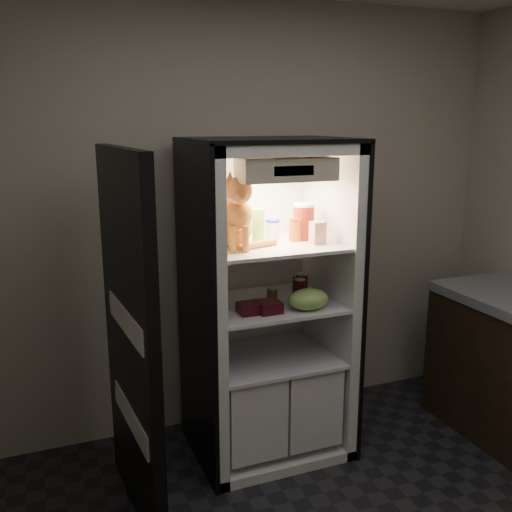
{
  "coord_description": "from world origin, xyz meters",
  "views": [
    {
      "loc": [
        -1.24,
        -1.58,
        1.96
      ],
      "look_at": [
        -0.09,
        1.32,
        1.22
      ],
      "focal_mm": 40.0,
      "sensor_mm": 36.0,
      "label": 1
    }
  ],
  "objects_px": {
    "refrigerator": "(266,323)",
    "condiment_jar": "(272,294)",
    "parmesan_shaker": "(258,225)",
    "soda_can_b": "(302,285)",
    "berry_box_left": "(249,308)",
    "tabby_cat": "(235,218)",
    "mayo_tub": "(272,229)",
    "berry_box_right": "(269,307)",
    "cream_carton": "(318,233)",
    "soda_can_a": "(298,284)",
    "pepper_jar": "(304,221)",
    "grape_bag": "(308,299)",
    "salsa_jar": "(295,230)",
    "soda_can_c": "(299,290)"
  },
  "relations": [
    {
      "from": "mayo_tub",
      "to": "berry_box_right",
      "type": "bearing_deg",
      "value": -116.76
    },
    {
      "from": "soda_can_a",
      "to": "condiment_jar",
      "type": "xyz_separation_m",
      "value": [
        -0.21,
        -0.1,
        -0.01
      ]
    },
    {
      "from": "salsa_jar",
      "to": "berry_box_right",
      "type": "bearing_deg",
      "value": -144.56
    },
    {
      "from": "soda_can_b",
      "to": "pepper_jar",
      "type": "bearing_deg",
      "value": -101.39
    },
    {
      "from": "soda_can_b",
      "to": "berry_box_left",
      "type": "relative_size",
      "value": 1.16
    },
    {
      "from": "tabby_cat",
      "to": "cream_carton",
      "type": "bearing_deg",
      "value": -2.07
    },
    {
      "from": "salsa_jar",
      "to": "grape_bag",
      "type": "bearing_deg",
      "value": -93.06
    },
    {
      "from": "cream_carton",
      "to": "berry_box_left",
      "type": "xyz_separation_m",
      "value": [
        -0.42,
        -0.03,
        -0.38
      ]
    },
    {
      "from": "refrigerator",
      "to": "berry_box_right",
      "type": "bearing_deg",
      "value": -108.68
    },
    {
      "from": "parmesan_shaker",
      "to": "berry_box_left",
      "type": "distance_m",
      "value": 0.49
    },
    {
      "from": "pepper_jar",
      "to": "cream_carton",
      "type": "bearing_deg",
      "value": -83.78
    },
    {
      "from": "soda_can_b",
      "to": "grape_bag",
      "type": "height_order",
      "value": "soda_can_b"
    },
    {
      "from": "grape_bag",
      "to": "berry_box_left",
      "type": "xyz_separation_m",
      "value": [
        -0.33,
        0.06,
        -0.03
      ]
    },
    {
      "from": "grape_bag",
      "to": "condiment_jar",
      "type": "bearing_deg",
      "value": 123.87
    },
    {
      "from": "cream_carton",
      "to": "soda_can_b",
      "type": "relative_size",
      "value": 0.93
    },
    {
      "from": "mayo_tub",
      "to": "soda_can_c",
      "type": "bearing_deg",
      "value": -48.18
    },
    {
      "from": "mayo_tub",
      "to": "pepper_jar",
      "type": "relative_size",
      "value": 0.55
    },
    {
      "from": "parmesan_shaker",
      "to": "salsa_jar",
      "type": "distance_m",
      "value": 0.22
    },
    {
      "from": "salsa_jar",
      "to": "pepper_jar",
      "type": "height_order",
      "value": "pepper_jar"
    },
    {
      "from": "salsa_jar",
      "to": "soda_can_b",
      "type": "bearing_deg",
      "value": 30.41
    },
    {
      "from": "tabby_cat",
      "to": "berry_box_right",
      "type": "bearing_deg",
      "value": -32.51
    },
    {
      "from": "mayo_tub",
      "to": "grape_bag",
      "type": "bearing_deg",
      "value": -73.54
    },
    {
      "from": "pepper_jar",
      "to": "soda_can_b",
      "type": "distance_m",
      "value": 0.39
    },
    {
      "from": "cream_carton",
      "to": "grape_bag",
      "type": "xyz_separation_m",
      "value": [
        -0.09,
        -0.08,
        -0.35
      ]
    },
    {
      "from": "tabby_cat",
      "to": "salsa_jar",
      "type": "height_order",
      "value": "tabby_cat"
    },
    {
      "from": "soda_can_b",
      "to": "soda_can_c",
      "type": "bearing_deg",
      "value": -124.81
    },
    {
      "from": "cream_carton",
      "to": "condiment_jar",
      "type": "relative_size",
      "value": 1.42
    },
    {
      "from": "tabby_cat",
      "to": "berry_box_right",
      "type": "distance_m",
      "value": 0.52
    },
    {
      "from": "berry_box_left",
      "to": "berry_box_right",
      "type": "height_order",
      "value": "berry_box_right"
    },
    {
      "from": "soda_can_c",
      "to": "mayo_tub",
      "type": "bearing_deg",
      "value": 131.82
    },
    {
      "from": "mayo_tub",
      "to": "soda_can_b",
      "type": "bearing_deg",
      "value": -19.9
    },
    {
      "from": "mayo_tub",
      "to": "soda_can_b",
      "type": "relative_size",
      "value": 0.85
    },
    {
      "from": "salsa_jar",
      "to": "grape_bag",
      "type": "height_order",
      "value": "salsa_jar"
    },
    {
      "from": "soda_can_c",
      "to": "soda_can_a",
      "type": "bearing_deg",
      "value": 68.61
    },
    {
      "from": "cream_carton",
      "to": "soda_can_a",
      "type": "height_order",
      "value": "cream_carton"
    },
    {
      "from": "refrigerator",
      "to": "condiment_jar",
      "type": "bearing_deg",
      "value": -76.39
    },
    {
      "from": "parmesan_shaker",
      "to": "soda_can_c",
      "type": "relative_size",
      "value": 1.48
    },
    {
      "from": "tabby_cat",
      "to": "condiment_jar",
      "type": "relative_size",
      "value": 4.86
    },
    {
      "from": "parmesan_shaker",
      "to": "soda_can_b",
      "type": "height_order",
      "value": "parmesan_shaker"
    },
    {
      "from": "pepper_jar",
      "to": "cream_carton",
      "type": "distance_m",
      "value": 0.15
    },
    {
      "from": "pepper_jar",
      "to": "soda_can_b",
      "type": "height_order",
      "value": "pepper_jar"
    },
    {
      "from": "salsa_jar",
      "to": "pepper_jar",
      "type": "relative_size",
      "value": 0.62
    },
    {
      "from": "tabby_cat",
      "to": "parmesan_shaker",
      "type": "bearing_deg",
      "value": 38.44
    },
    {
      "from": "pepper_jar",
      "to": "parmesan_shaker",
      "type": "bearing_deg",
      "value": 170.89
    },
    {
      "from": "tabby_cat",
      "to": "soda_can_b",
      "type": "height_order",
      "value": "tabby_cat"
    },
    {
      "from": "salsa_jar",
      "to": "soda_can_a",
      "type": "relative_size",
      "value": 1.17
    },
    {
      "from": "tabby_cat",
      "to": "condiment_jar",
      "type": "bearing_deg",
      "value": 16.4
    },
    {
      "from": "berry_box_right",
      "to": "soda_can_c",
      "type": "bearing_deg",
      "value": 28.21
    },
    {
      "from": "soda_can_a",
      "to": "berry_box_left",
      "type": "height_order",
      "value": "soda_can_a"
    },
    {
      "from": "refrigerator",
      "to": "berry_box_right",
      "type": "height_order",
      "value": "refrigerator"
    }
  ]
}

